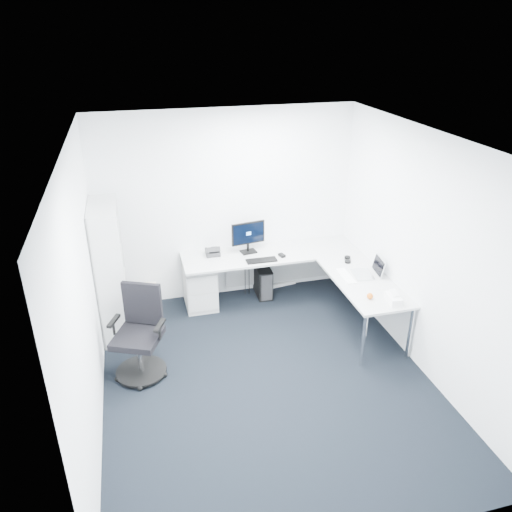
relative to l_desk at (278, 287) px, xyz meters
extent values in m
plane|color=black|center=(-0.55, -1.40, -0.36)|extent=(4.20, 4.20, 0.00)
plane|color=white|center=(-0.55, -1.40, 2.34)|extent=(4.20, 4.20, 0.00)
cube|color=white|center=(-0.55, 0.70, 0.99)|extent=(3.60, 0.02, 2.70)
cube|color=white|center=(-0.55, -3.50, 0.99)|extent=(3.60, 0.02, 2.70)
cube|color=white|center=(-2.35, -1.40, 0.99)|extent=(0.02, 4.20, 2.70)
cube|color=white|center=(1.25, -1.40, 0.99)|extent=(0.02, 4.20, 2.70)
cube|color=#B3B6B5|center=(-1.02, 0.40, -0.04)|extent=(0.43, 0.53, 0.65)
cube|color=black|center=(-0.08, 0.49, -0.14)|extent=(0.22, 0.46, 0.45)
cube|color=beige|center=(-1.72, 0.47, -0.19)|extent=(0.21, 0.38, 0.34)
cube|color=white|center=(0.30, 0.67, -0.34)|extent=(0.40, 0.13, 0.04)
cube|color=black|center=(-0.20, 0.13, 0.37)|extent=(0.42, 0.15, 0.02)
cube|color=black|center=(0.11, 0.20, 0.38)|extent=(0.09, 0.12, 0.03)
cube|color=white|center=(0.73, -0.58, 0.37)|extent=(0.14, 0.43, 0.01)
sphere|color=#CF5C12|center=(0.77, -1.17, 0.40)|extent=(0.07, 0.07, 0.07)
cube|color=white|center=(1.00, -1.31, 0.41)|extent=(0.16, 0.26, 0.09)
camera|label=1|loc=(-1.81, -5.77, 3.34)|focal=35.00mm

